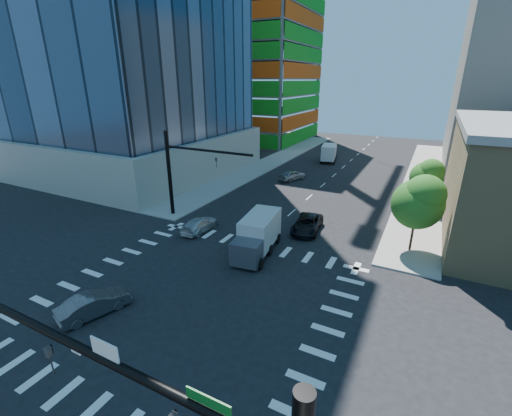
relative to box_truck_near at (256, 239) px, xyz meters
The scene contains 14 objects.
ground 7.78m from the box_truck_near, 96.34° to the right, with size 160.00×160.00×0.00m, color black.
road_markings 7.78m from the box_truck_near, 96.34° to the right, with size 20.00×20.00×0.01m, color silver.
sidewalk_ne 34.45m from the box_truck_near, 70.21° to the left, with size 5.00×60.00×0.15m, color gray.
sidewalk_nw 35.06m from the box_truck_near, 112.39° to the left, with size 5.00×60.00×0.15m, color gray.
construction_building 65.48m from the box_truck_near, 117.49° to the left, with size 25.16×34.50×70.60m.
signal_mast_nw 12.22m from the box_truck_near, 160.26° to the left, with size 10.20×0.40×9.00m.
tree_south 13.76m from the box_truck_near, 28.11° to the left, with size 4.16×4.16×6.82m.
tree_north 22.08m from the box_truck_near, 56.55° to the left, with size 3.54×3.52×5.78m.
car_nb_far 6.90m from the box_truck_near, 70.46° to the left, with size 2.42×5.24×1.46m, color black.
car_sb_near 7.37m from the box_truck_near, 166.61° to the left, with size 1.86×4.58×1.33m, color silver.
car_sb_mid 23.54m from the box_truck_near, 104.02° to the left, with size 1.80×4.48×1.53m, color #999CA0.
car_sb_cross 13.06m from the box_truck_near, 114.79° to the right, with size 1.53×4.38×1.44m, color #4E4D52.
box_truck_near is the anchor object (origin of this frame).
box_truck_far 38.04m from the box_truck_near, 96.64° to the left, with size 3.55×6.25×3.09m.
Camera 1 is at (12.71, -15.62, 14.00)m, focal length 24.00 mm.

